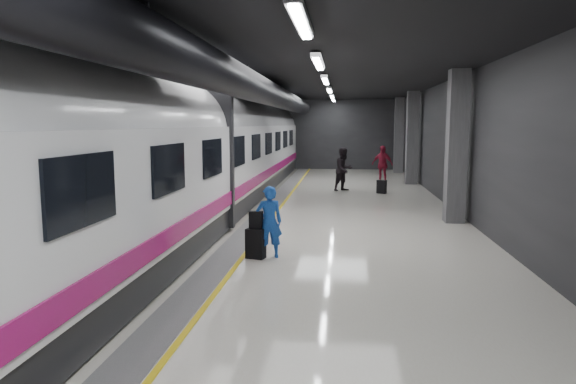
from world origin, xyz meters
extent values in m
plane|color=silver|center=(0.00, 0.00, 0.00)|extent=(40.00, 40.00, 0.00)
cube|color=black|center=(0.00, 0.00, 4.50)|extent=(10.00, 40.00, 0.02)
cube|color=#28282B|center=(0.00, 20.00, 2.25)|extent=(10.00, 0.02, 4.50)
cube|color=#28282B|center=(-5.00, 0.00, 2.25)|extent=(0.02, 40.00, 4.50)
cube|color=#28282B|center=(5.00, 0.00, 2.25)|extent=(0.02, 40.00, 4.50)
cube|color=slate|center=(-1.35, 0.00, 0.01)|extent=(0.65, 39.80, 0.01)
cube|color=yellow|center=(-0.95, 0.00, 0.01)|extent=(0.10, 39.80, 0.01)
cylinder|color=black|center=(-1.30, 0.00, 3.95)|extent=(0.80, 38.00, 0.80)
cube|color=silver|center=(0.60, -6.00, 4.40)|extent=(0.22, 2.60, 0.10)
cube|color=silver|center=(0.60, -1.00, 4.40)|extent=(0.22, 2.60, 0.10)
cube|color=silver|center=(0.60, 4.00, 4.40)|extent=(0.22, 2.60, 0.10)
cube|color=silver|center=(0.60, 9.00, 4.40)|extent=(0.22, 2.60, 0.10)
cube|color=silver|center=(0.60, 14.00, 4.40)|extent=(0.22, 2.60, 0.10)
cube|color=silver|center=(0.60, 18.00, 4.40)|extent=(0.22, 2.60, 0.10)
cube|color=#515154|center=(4.55, 2.00, 2.25)|extent=(0.55, 0.55, 4.50)
cube|color=#515154|center=(4.55, 12.00, 2.25)|extent=(0.55, 0.55, 4.50)
cube|color=#515154|center=(4.55, 18.00, 2.25)|extent=(0.55, 0.55, 4.50)
cube|color=black|center=(-3.25, 0.00, 0.35)|extent=(2.80, 38.00, 0.60)
cube|color=white|center=(-3.25, 0.00, 1.75)|extent=(2.90, 38.00, 2.20)
cylinder|color=white|center=(-3.25, 0.00, 2.70)|extent=(2.80, 38.00, 2.80)
cube|color=#960D59|center=(-1.78, 0.00, 0.95)|extent=(0.04, 38.00, 0.35)
cube|color=black|center=(-3.25, 0.00, 2.00)|extent=(3.05, 0.25, 3.80)
cube|color=black|center=(-1.78, -8.00, 2.15)|extent=(0.05, 1.60, 0.85)
cube|color=black|center=(-1.78, -5.00, 2.15)|extent=(0.05, 1.60, 0.85)
cube|color=black|center=(-1.78, -2.00, 2.15)|extent=(0.05, 1.60, 0.85)
cube|color=black|center=(-1.78, 1.00, 2.15)|extent=(0.05, 1.60, 0.85)
cube|color=black|center=(-1.78, 4.00, 2.15)|extent=(0.05, 1.60, 0.85)
cube|color=black|center=(-1.78, 7.00, 2.15)|extent=(0.05, 1.60, 0.85)
cube|color=black|center=(-1.78, 10.00, 2.15)|extent=(0.05, 1.60, 0.85)
cube|color=black|center=(-1.78, 13.00, 2.15)|extent=(0.05, 1.60, 0.85)
cube|color=black|center=(-1.78, 16.00, 2.15)|extent=(0.05, 1.60, 0.85)
imported|color=blue|center=(-0.37, -2.69, 0.79)|extent=(0.66, 0.53, 1.59)
cube|color=black|center=(-0.65, -2.79, 0.33)|extent=(0.45, 0.35, 0.66)
cube|color=black|center=(-0.65, -2.75, 0.85)|extent=(0.30, 0.18, 0.38)
imported|color=black|center=(1.26, 8.93, 0.95)|extent=(1.17, 1.15, 1.91)
imported|color=maroon|center=(3.16, 12.11, 0.94)|extent=(1.19, 0.92, 1.88)
cube|color=black|center=(2.87, 8.29, 0.28)|extent=(0.45, 0.38, 0.56)
camera|label=1|loc=(1.23, -13.61, 2.92)|focal=32.00mm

